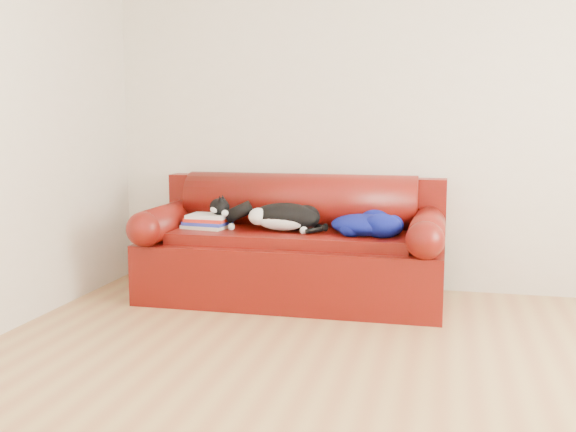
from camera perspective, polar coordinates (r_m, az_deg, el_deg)
name	(u,v)px	position (r m, az deg, el deg)	size (l,w,h in m)	color
ground	(374,389)	(3.33, 7.27, -14.30)	(4.50, 4.50, 0.00)	#99663D
room_shell	(409,29)	(3.12, 10.22, 15.35)	(4.52, 4.02, 2.61)	beige
sofa_base	(293,266)	(4.79, 0.40, -4.29)	(2.10, 0.90, 0.50)	#3E0F02
sofa_back	(300,219)	(4.97, 1.03, -0.28)	(2.10, 1.01, 0.88)	#3E0F02
book_stack	(208,221)	(4.86, -6.80, -0.44)	(0.35, 0.29, 0.10)	beige
cat	(284,218)	(4.68, -0.34, -0.14)	(0.70, 0.33, 0.25)	black
blanket	(366,224)	(4.60, 6.59, -0.66)	(0.54, 0.50, 0.16)	#08024C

